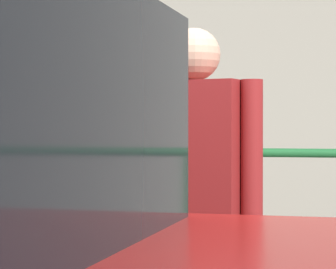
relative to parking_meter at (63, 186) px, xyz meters
name	(u,v)px	position (x,y,z in m)	size (l,w,h in m)	color
parking_meter	(63,186)	(0.00, 0.00, 0.00)	(0.15, 0.16, 1.43)	slate
pedestrian_at_meter	(193,198)	(0.61, -0.05, -0.04)	(0.68, 0.48, 1.69)	slate
background_railing	(216,194)	(0.31, 2.00, -0.19)	(24.06, 0.06, 1.12)	#1E602D
backdrop_wall	(269,120)	(0.31, 4.96, 0.34)	(32.00, 0.50, 2.97)	#ADA38E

